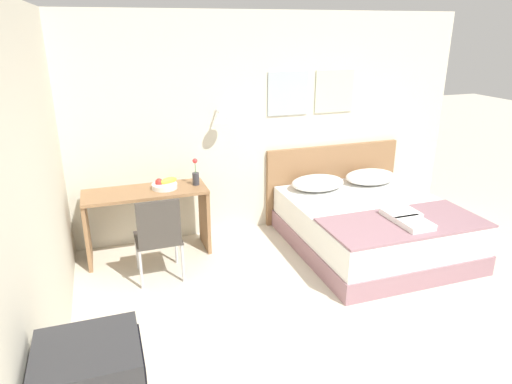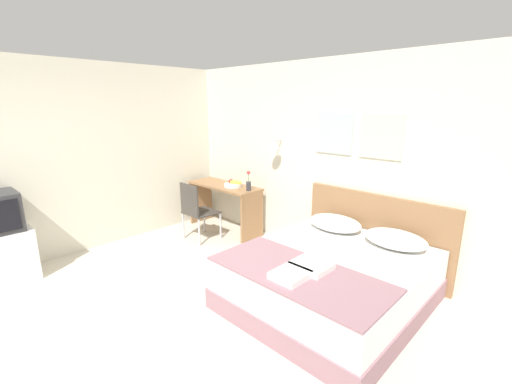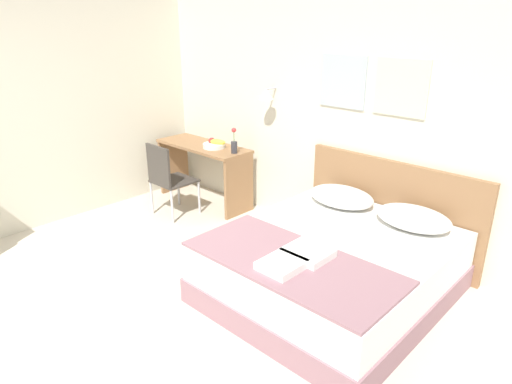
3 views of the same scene
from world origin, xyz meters
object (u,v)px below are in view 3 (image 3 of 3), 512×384
(throw_blanket, at_px, (291,262))
(desk_chair, at_px, (167,175))
(bed, at_px, (331,267))
(pillow_right, at_px, (413,218))
(folded_towel_mid_bed, at_px, (282,265))
(pillow_left, at_px, (341,197))
(fruit_bowl, at_px, (214,144))
(desk, at_px, (204,162))
(flower_vase, at_px, (234,144))
(folded_towel_near_foot, at_px, (308,253))
(headboard, at_px, (390,209))

(throw_blanket, bearing_deg, desk_chair, 165.69)
(bed, bearing_deg, throw_blanket, -90.00)
(pillow_right, height_order, folded_towel_mid_bed, pillow_right)
(bed, xyz_separation_m, folded_towel_mid_bed, (0.02, -0.70, 0.33))
(pillow_left, distance_m, desk_chair, 2.15)
(pillow_left, xyz_separation_m, fruit_bowl, (-1.88, -0.00, 0.19))
(desk, bearing_deg, flower_vase, 0.61)
(folded_towel_near_foot, bearing_deg, pillow_left, 111.01)
(bed, xyz_separation_m, pillow_right, (0.38, 0.69, 0.36))
(bed, height_order, desk_chair, desk_chair)
(bed, relative_size, desk_chair, 2.14)
(fruit_bowl, bearing_deg, desk_chair, -105.28)
(pillow_right, bearing_deg, desk, -179.86)
(folded_towel_near_foot, relative_size, desk_chair, 0.38)
(pillow_left, height_order, desk, desk)
(headboard, bearing_deg, fruit_bowl, -171.87)
(pillow_right, distance_m, desk_chair, 2.89)
(folded_towel_mid_bed, bearing_deg, desk, 151.08)
(desk_chair, distance_m, flower_vase, 0.90)
(fruit_bowl, height_order, flower_vase, flower_vase)
(pillow_right, xyz_separation_m, fruit_bowl, (-2.64, -0.00, 0.19))
(desk, bearing_deg, bed, -15.33)
(throw_blanket, height_order, flower_vase, flower_vase)
(bed, height_order, pillow_left, pillow_left)
(throw_blanket, relative_size, fruit_bowl, 5.67)
(headboard, bearing_deg, flower_vase, -170.47)
(headboard, height_order, pillow_right, headboard)
(bed, xyz_separation_m, throw_blanket, (-0.00, -0.57, 0.29))
(pillow_right, bearing_deg, flower_vase, -179.97)
(pillow_left, distance_m, throw_blanket, 1.31)
(headboard, bearing_deg, desk, -172.49)
(pillow_right, height_order, flower_vase, flower_vase)
(folded_towel_mid_bed, bearing_deg, desk_chair, 162.86)
(bed, distance_m, desk, 2.59)
(throw_blanket, bearing_deg, flower_vase, 146.77)
(headboard, relative_size, folded_towel_near_foot, 5.41)
(fruit_bowl, bearing_deg, flower_vase, 0.40)
(folded_towel_mid_bed, distance_m, fruit_bowl, 2.68)
(pillow_right, relative_size, fruit_bowl, 2.26)
(pillow_left, relative_size, desk_chair, 0.74)
(headboard, xyz_separation_m, desk_chair, (-2.44, -0.95, 0.03))
(desk_chair, bearing_deg, fruit_bowl, 74.72)
(fruit_bowl, bearing_deg, bed, -16.82)
(desk_chair, bearing_deg, pillow_right, 12.68)
(folded_towel_mid_bed, bearing_deg, pillow_right, 75.65)
(folded_towel_mid_bed, height_order, flower_vase, flower_vase)
(desk, relative_size, desk_chair, 1.47)
(fruit_bowl, bearing_deg, folded_towel_near_foot, -25.71)
(headboard, distance_m, flower_vase, 1.98)
(bed, distance_m, folded_towel_near_foot, 0.54)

